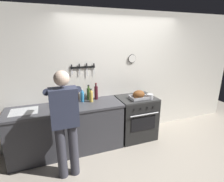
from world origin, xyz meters
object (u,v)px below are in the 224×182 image
object	(u,v)px
bottle_olive_oil	(89,94)
bottle_wine_red	(96,92)
cutting_board	(64,108)
bottle_dish_soap	(82,96)
bottle_hot_sauce	(55,103)
bottle_cooking_oil	(91,96)
saucepan	(150,96)
roasting_pan	(139,95)
person_cook	(65,119)
bottle_soy_sauce	(78,96)
stove	(136,117)

from	to	relation	value
bottle_olive_oil	bottle_wine_red	size ratio (longest dim) A/B	0.91
cutting_board	bottle_dish_soap	world-z (taller)	bottle_dish_soap
bottle_hot_sauce	cutting_board	bearing A→B (deg)	-44.27
bottle_dish_soap	bottle_cooking_oil	bearing A→B (deg)	-22.52
saucepan	roasting_pan	bearing A→B (deg)	163.43
person_cook	bottle_soy_sauce	distance (m)	0.93
stove	cutting_board	world-z (taller)	cutting_board
bottle_soy_sauce	bottle_cooking_oil	xyz separation A→B (m)	(0.23, -0.16, 0.02)
stove	bottle_wine_red	bearing A→B (deg)	166.91
bottle_soy_sauce	bottle_wine_red	bearing A→B (deg)	-7.75
roasting_pan	bottle_wine_red	bearing A→B (deg)	159.92
cutting_board	bottle_olive_oil	world-z (taller)	bottle_olive_oil
bottle_olive_oil	bottle_hot_sauce	world-z (taller)	bottle_olive_oil
person_cook	bottle_hot_sauce	xyz separation A→B (m)	(-0.10, 0.69, 0.01)
cutting_board	person_cook	bearing A→B (deg)	-94.70
saucepan	bottle_wine_red	distance (m)	1.08
person_cook	bottle_hot_sauce	size ratio (longest dim) A/B	10.23
bottle_olive_oil	bottle_soy_sauce	world-z (taller)	bottle_olive_oil
bottle_olive_oil	bottle_cooking_oil	bearing A→B (deg)	-83.06
stove	bottle_wine_red	xyz separation A→B (m)	(-0.81, 0.19, 0.59)
bottle_wine_red	bottle_soy_sauce	bearing A→B (deg)	172.25
bottle_cooking_oil	cutting_board	bearing A→B (deg)	-163.70
stove	bottle_hot_sauce	distance (m)	1.68
person_cook	bottle_wine_red	bearing A→B (deg)	-46.19
saucepan	bottle_hot_sauce	bearing A→B (deg)	172.61
roasting_pan	bottle_cooking_oil	xyz separation A→B (m)	(-0.92, 0.18, 0.03)
cutting_board	bottle_olive_oil	size ratio (longest dim) A/B	1.20
bottle_olive_oil	bottle_dish_soap	size ratio (longest dim) A/B	1.19
saucepan	bottle_hot_sauce	xyz separation A→B (m)	(-1.81, 0.23, 0.02)
bottle_wine_red	bottle_cooking_oil	bearing A→B (deg)	-138.60
person_cook	bottle_dish_soap	size ratio (longest dim) A/B	6.57
roasting_pan	bottle_soy_sauce	size ratio (longest dim) A/B	1.63
cutting_board	bottle_soy_sauce	bearing A→B (deg)	47.64
stove	person_cook	size ratio (longest dim) A/B	0.54
saucepan	stove	bearing A→B (deg)	140.68
bottle_olive_oil	cutting_board	bearing A→B (deg)	-150.82
stove	bottle_olive_oil	world-z (taller)	bottle_olive_oil
roasting_pan	cutting_board	bearing A→B (deg)	179.00
saucepan	person_cook	bearing A→B (deg)	-164.93
stove	bottle_wine_red	size ratio (longest dim) A/B	2.73
person_cook	cutting_board	bearing A→B (deg)	-10.56
cutting_board	bottle_dish_soap	distance (m)	0.43
bottle_hot_sauce	bottle_dish_soap	bearing A→B (deg)	8.01
saucepan	bottle_soy_sauce	bearing A→B (deg)	163.58
bottle_hot_sauce	roasting_pan	bearing A→B (deg)	-6.08
bottle_wine_red	saucepan	bearing A→B (deg)	-19.34
stove	bottle_dish_soap	xyz separation A→B (m)	(-1.09, 0.14, 0.56)
stove	bottle_soy_sauce	world-z (taller)	bottle_soy_sauce
person_cook	saucepan	world-z (taller)	person_cook
cutting_board	bottle_wine_red	bearing A→B (deg)	22.31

